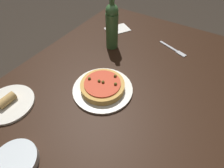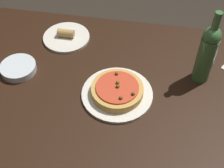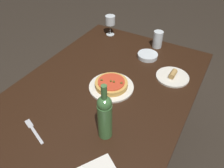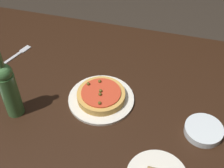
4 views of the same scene
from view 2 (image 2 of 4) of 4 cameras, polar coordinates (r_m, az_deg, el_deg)
The scene contains 6 objects.
dining_table at distance 1.24m, azimuth 2.63°, elevation -5.75°, with size 1.50×1.02×0.71m.
dinner_plate at distance 1.20m, azimuth 0.95°, elevation -1.82°, with size 0.27×0.27×0.01m.
pizza at distance 1.18m, azimuth 0.97°, elevation -1.08°, with size 0.20×0.20×0.05m.
wine_bottle at distance 1.23m, azimuth 16.98°, elevation 5.48°, with size 0.07×0.07×0.32m.
side_bowl at distance 1.34m, azimuth -16.75°, elevation 2.83°, with size 0.15×0.15×0.03m.
side_plate at distance 1.45m, azimuth -8.35°, elevation 8.55°, with size 0.21×0.21×0.05m.
Camera 2 is at (-0.07, 0.73, 1.64)m, focal length 50.00 mm.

